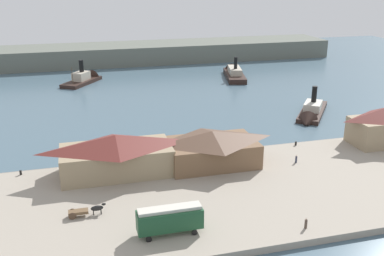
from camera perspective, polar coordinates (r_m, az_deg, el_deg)
ground_plane at (r=100.89m, az=1.83°, el=-2.87°), size 320.00×320.00×0.00m
quay_promenade at (r=81.78m, az=6.34°, el=-8.10°), size 110.00×36.00×1.20m
seawall_edge at (r=97.53m, az=2.45°, el=-3.37°), size 110.00×0.80×1.00m
ferry_shed_west_terminal at (r=86.45m, az=-9.72°, el=-3.32°), size 21.51×10.71×7.91m
ferry_shed_customs_shed at (r=89.64m, az=2.58°, el=-2.50°), size 18.22×11.50×7.08m
street_tram at (r=66.90m, az=-2.88°, el=-11.56°), size 9.81×2.94×4.44m
horse_cart at (r=74.12m, az=-13.60°, el=-10.31°), size 5.96×1.44×1.87m
pedestrian_near_east_shed at (r=93.64m, az=13.28°, el=-3.93°), size 0.41×0.41×1.64m
pedestrian_near_west_shed at (r=71.17m, az=14.47°, el=-11.86°), size 0.42×0.42×1.71m
mooring_post_east at (r=92.11m, az=-21.21°, el=-5.38°), size 0.44×0.44×0.90m
mooring_post_west at (r=102.96m, az=13.23°, el=-1.95°), size 0.44×0.44×0.90m
ferry_outer_harbor at (r=169.19m, az=-13.53°, el=6.23°), size 16.15×19.38×10.84m
ferry_mid_harbor at (r=174.36m, az=5.39°, el=7.10°), size 11.43×24.75×10.43m
ferry_departing_north at (r=128.06m, az=15.08°, el=1.85°), size 18.51×21.92×9.97m
far_headland at (r=204.06m, az=-7.23°, el=9.56°), size 180.00×24.00×8.00m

